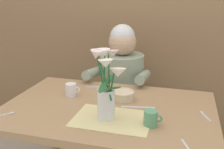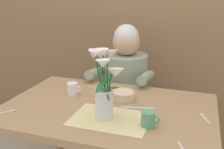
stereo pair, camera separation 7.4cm
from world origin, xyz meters
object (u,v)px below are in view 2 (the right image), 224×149
flower_vase (105,84)px  ceramic_bowl (124,95)px  seated_person (125,95)px  coffee_cup (73,89)px  ceramic_mug (148,119)px  dinner_knife (138,108)px

flower_vase → ceramic_bowl: (0.02, 0.27, -0.16)m
seated_person → coffee_cup: (-0.20, -0.52, 0.22)m
flower_vase → ceramic_mug: flower_vase is taller
seated_person → dinner_knife: (0.24, -0.58, 0.18)m
coffee_cup → ceramic_mug: bearing=-25.6°
ceramic_bowl → coffee_cup: 0.33m
seated_person → ceramic_bowl: bearing=-74.7°
coffee_cup → ceramic_bowl: bearing=4.4°
seated_person → ceramic_mug: size_ratio=12.20×
flower_vase → ceramic_bowl: 0.31m
ceramic_bowl → coffee_cup: (-0.33, -0.03, 0.01)m
seated_person → dinner_knife: seated_person is taller
ceramic_bowl → ceramic_mug: size_ratio=1.46×
seated_person → ceramic_bowl: 0.55m
seated_person → coffee_cup: 0.60m
seated_person → coffee_cup: bearing=-110.7°
seated_person → dinner_knife: bearing=-67.1°
dinner_knife → ceramic_mug: bearing=-73.9°
coffee_cup → dinner_knife: bearing=-8.8°
ceramic_mug → flower_vase: bearing=176.2°
ceramic_mug → coffee_cup: bearing=154.4°
flower_vase → ceramic_bowl: flower_vase is taller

